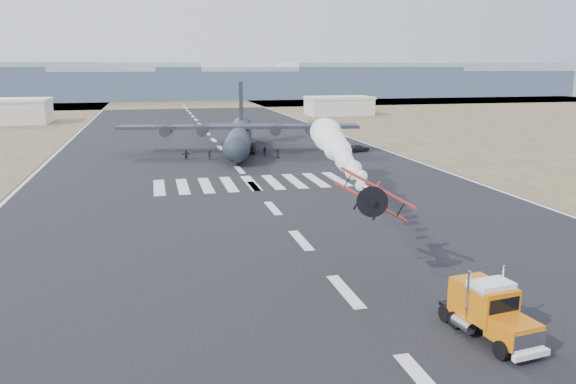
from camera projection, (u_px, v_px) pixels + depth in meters
name	position (u px, v px, depth m)	size (l,w,h in m)	color
ground	(427.00, 384.00, 27.48)	(500.00, 500.00, 0.00)	black
scrub_far	(180.00, 102.00, 245.64)	(500.00, 80.00, 0.00)	brown
runway_markings	(240.00, 170.00, 84.39)	(60.00, 260.00, 0.01)	silver
ridge_seg_c	(32.00, 81.00, 257.35)	(150.00, 50.00, 17.00)	#8292A5
ridge_seg_d	(177.00, 85.00, 272.68)	(150.00, 50.00, 13.00)	#8292A5
ridge_seg_e	(305.00, 82.00, 287.35)	(150.00, 50.00, 15.00)	#8292A5
ridge_seg_f	(422.00, 79.00, 302.02)	(150.00, 50.00, 17.00)	#8292A5
ridge_seg_g	(527.00, 82.00, 317.34)	(150.00, 50.00, 13.00)	#8292A5
hangar_left	(2.00, 111.00, 152.36)	(24.50, 14.50, 6.70)	#BEB6A9
hangar_right	(339.00, 105.00, 179.64)	(20.50, 12.50, 5.90)	#BEB6A9
semi_truck	(489.00, 309.00, 32.06)	(3.24, 7.61, 3.35)	black
aerobatic_biplane	(373.00, 197.00, 39.67)	(5.39, 5.48, 3.92)	#B4310C
smoke_trail	(331.00, 140.00, 68.50)	(9.41, 35.87, 3.73)	white
transport_aircraft	(240.00, 134.00, 102.00)	(42.60, 34.90, 12.33)	#1E232D
support_vehicle	(358.00, 148.00, 102.68)	(2.02, 4.39, 1.22)	black
crew_a	(238.00, 152.00, 96.39)	(0.60, 0.50, 1.66)	black
crew_b	(252.00, 150.00, 98.76)	(0.85, 0.52, 1.74)	black
crew_c	(210.00, 155.00, 93.81)	(1.02, 0.47, 1.58)	black
crew_d	(265.00, 151.00, 97.83)	(0.93, 0.48, 1.59)	black
crew_e	(278.00, 153.00, 95.33)	(0.77, 0.47, 1.58)	black
crew_f	(186.00, 155.00, 94.02)	(1.46, 0.47, 1.57)	black
crew_g	(231.00, 155.00, 93.70)	(0.57, 0.47, 1.58)	black
crew_h	(238.00, 149.00, 99.48)	(0.83, 0.51, 1.71)	black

